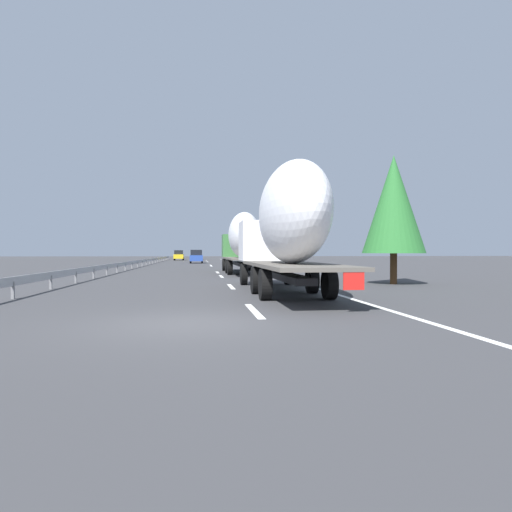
{
  "coord_description": "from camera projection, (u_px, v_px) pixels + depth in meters",
  "views": [
    {
      "loc": [
        -10.48,
        -0.29,
        1.6
      ],
      "look_at": [
        19.52,
        -4.05,
        1.35
      ],
      "focal_mm": 32.48,
      "sensor_mm": 36.0,
      "label": 1
    }
  ],
  "objects": [
    {
      "name": "lane_stripe_7",
      "position": [
        207.0,
        262.0,
        77.44
      ],
      "size": [
        3.2,
        0.2,
        0.01
      ],
      "primitive_type": "cube",
      "color": "white",
      "rests_on": "ground_plane"
    },
    {
      "name": "lane_stripe_6",
      "position": [
        207.0,
        262.0,
        75.58
      ],
      "size": [
        3.2,
        0.2,
        0.01
      ],
      "primitive_type": "cube",
      "color": "white",
      "rests_on": "ground_plane"
    },
    {
      "name": "truck_trailing",
      "position": [
        286.0,
        224.0,
        17.53
      ],
      "size": [
        13.52,
        2.55,
        4.78
      ],
      "color": "silver",
      "rests_on": "ground_plane"
    },
    {
      "name": "truck_lead",
      "position": [
        242.0,
        240.0,
        34.92
      ],
      "size": [
        13.39,
        2.55,
        4.5
      ],
      "color": "#387038",
      "rests_on": "ground_plane"
    },
    {
      "name": "car_silver_hatch",
      "position": [
        198.0,
        255.0,
        103.39
      ],
      "size": [
        4.21,
        1.75,
        1.9
      ],
      "color": "#ADB2B7",
      "rests_on": "ground_plane"
    },
    {
      "name": "car_yellow_coupe",
      "position": [
        179.0,
        255.0,
        91.29
      ],
      "size": [
        4.59,
        1.91,
        1.97
      ],
      "color": "gold",
      "rests_on": "ground_plane"
    },
    {
      "name": "lane_stripe_2",
      "position": [
        221.0,
        276.0,
        30.51
      ],
      "size": [
        3.2,
        0.2,
        0.01
      ],
      "primitive_type": "cube",
      "color": "white",
      "rests_on": "ground_plane"
    },
    {
      "name": "tree_0",
      "position": [
        259.0,
        240.0,
        87.17
      ],
      "size": [
        2.84,
        2.84,
        6.22
      ],
      "color": "#472D19",
      "rests_on": "ground_plane"
    },
    {
      "name": "lane_stripe_4",
      "position": [
        211.0,
        266.0,
        53.05
      ],
      "size": [
        3.2,
        0.2,
        0.01
      ],
      "primitive_type": "cube",
      "color": "white",
      "rests_on": "ground_plane"
    },
    {
      "name": "tree_2",
      "position": [
        292.0,
        233.0,
        54.72
      ],
      "size": [
        3.66,
        3.66,
        5.97
      ],
      "color": "#472D19",
      "rests_on": "ground_plane"
    },
    {
      "name": "car_blue_sedan",
      "position": [
        196.0,
        257.0,
        67.02
      ],
      "size": [
        4.37,
        1.87,
        1.93
      ],
      "color": "#28479E",
      "rests_on": "ground_plane"
    },
    {
      "name": "road_sign",
      "position": [
        252.0,
        247.0,
        55.19
      ],
      "size": [
        0.1,
        0.9,
        3.17
      ],
      "color": "gray",
      "rests_on": "ground_plane"
    },
    {
      "name": "lane_stripe_1",
      "position": [
        231.0,
        287.0,
        21.43
      ],
      "size": [
        3.2,
        0.2,
        0.01
      ],
      "primitive_type": "cube",
      "color": "white",
      "rests_on": "ground_plane"
    },
    {
      "name": "guardrail_median",
      "position": [
        142.0,
        261.0,
        52.29
      ],
      "size": [
        94.0,
        0.1,
        0.76
      ],
      "color": "#9EA0A5",
      "rests_on": "ground_plane"
    },
    {
      "name": "lane_stripe_0",
      "position": [
        254.0,
        311.0,
        12.58
      ],
      "size": [
        3.2,
        0.2,
        0.01
      ],
      "primitive_type": "cube",
      "color": "white",
      "rests_on": "ground_plane"
    },
    {
      "name": "tree_1",
      "position": [
        394.0,
        204.0,
        23.04
      ],
      "size": [
        3.11,
        3.11,
        6.43
      ],
      "color": "#472D19",
      "rests_on": "ground_plane"
    },
    {
      "name": "lane_stripe_3",
      "position": [
        217.0,
        272.0,
        36.5
      ],
      "size": [
        3.2,
        0.2,
        0.01
      ],
      "primitive_type": "cube",
      "color": "white",
      "rests_on": "ground_plane"
    },
    {
      "name": "edge_line_right",
      "position": [
        242.0,
        265.0,
        55.71
      ],
      "size": [
        110.0,
        0.2,
        0.01
      ],
      "primitive_type": "cube",
      "color": "white",
      "rests_on": "ground_plane"
    },
    {
      "name": "lane_stripe_5",
      "position": [
        211.0,
        265.0,
        56.37
      ],
      "size": [
        3.2,
        0.2,
        0.01
      ],
      "primitive_type": "cube",
      "color": "white",
      "rests_on": "ground_plane"
    },
    {
      "name": "lane_stripe_8",
      "position": [
        206.0,
        261.0,
        87.01
      ],
      "size": [
        3.2,
        0.2,
        0.01
      ],
      "primitive_type": "cube",
      "color": "white",
      "rests_on": "ground_plane"
    },
    {
      "name": "ground_plane",
      "position": [
        195.0,
        267.0,
        50.07
      ],
      "size": [
        260.0,
        260.0,
        0.0
      ],
      "primitive_type": "plane",
      "color": "#38383A"
    }
  ]
}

